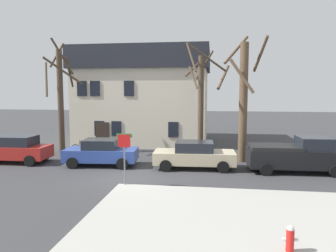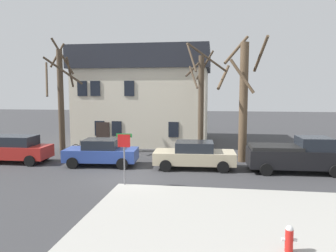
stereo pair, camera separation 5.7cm
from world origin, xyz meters
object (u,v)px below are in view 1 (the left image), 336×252
Objects in this scene: car_blue_sedan at (101,152)px; pickup_truck_black at (297,155)px; car_red_wagon at (15,149)px; car_beige_sedan at (194,155)px; building_main at (146,95)px; bicycle_leaning at (83,149)px; street_sign_pole at (124,150)px; tree_bare_far at (243,97)px; tree_bare_mid at (200,100)px; fire_hydrant at (290,238)px; tree_bare_near at (60,96)px.

pickup_truck_black is at bearing -0.05° from car_blue_sedan.
car_red_wagon is 0.90× the size of car_beige_sedan.
building_main reaches higher than car_red_wagon.
bicycle_leaning is at bearing 48.60° from car_red_wagon.
street_sign_pole is at bearing -55.02° from bicycle_leaning.
car_red_wagon is (-6.42, -10.06, -3.31)m from building_main.
street_sign_pole is (-8.85, -4.14, 0.84)m from pickup_truck_black.
car_blue_sedan is (-8.66, -2.42, -3.37)m from tree_bare_far.
tree_bare_far reaches higher than pickup_truck_black.
car_beige_sedan is at bearing -93.57° from tree_bare_mid.
pickup_truck_black is at bearing 25.04° from street_sign_pole.
building_main is 8.62m from tree_bare_mid.
street_sign_pole is at bearing -82.06° from building_main.
fire_hydrant is at bearing -88.64° from tree_bare_far.
building_main is at bearing 86.21° from car_blue_sedan.
tree_bare_far is at bearing -43.78° from building_main.
car_blue_sedan is (-0.67, -10.09, -3.39)m from building_main.
building_main reaches higher than tree_bare_mid.
tree_bare_mid is 9.34m from bicycle_leaning.
car_blue_sedan is at bearing -93.79° from building_main.
tree_bare_near reaches higher than street_sign_pole.
tree_bare_mid is 4.78× the size of bicycle_leaning.
car_beige_sedan is at bearing 53.88° from street_sign_pole.
tree_bare_mid reaches higher than car_blue_sedan.
tree_bare_mid is 4.50m from car_beige_sedan.
tree_bare_near is 5.01× the size of bicycle_leaning.
car_beige_sedan is at bearing -22.17° from bicycle_leaning.
bicycle_leaning is at bearing 166.14° from pickup_truck_black.
building_main is 11.08m from tree_bare_far.
car_red_wagon reaches higher than car_blue_sedan.
tree_bare_near is at bearing -125.87° from building_main.
street_sign_pole is (8.40, -4.17, 0.91)m from car_red_wagon.
street_sign_pole is at bearing -132.45° from tree_bare_far.
building_main is 6.99× the size of bicycle_leaning.
car_beige_sedan is 6.40× the size of fire_hydrant.
building_main is at bearing 116.77° from car_beige_sedan.
fire_hydrant is 8.54m from street_sign_pole.
tree_bare_mid is 10.40× the size of fire_hydrant.
tree_bare_near reaches higher than tree_bare_far.
tree_bare_far reaches higher than car_red_wagon.
car_red_wagon is at bearing 153.61° from street_sign_pole.
tree_bare_far is 12.03m from bicycle_leaning.
building_main is at bearing 127.61° from tree_bare_mid.
pickup_truck_black is 7.09× the size of fire_hydrant.
pickup_truck_black is 3.26× the size of bicycle_leaning.
building_main is 21.83m from fire_hydrant.
building_main is at bearing 57.47° from car_red_wagon.
building_main is 2.15× the size of pickup_truck_black.
street_sign_pole is at bearing -47.51° from tree_bare_near.
fire_hydrant is 17.64m from bicycle_leaning.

